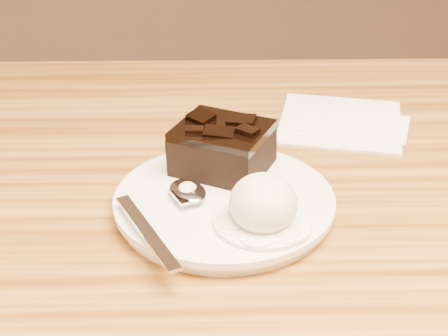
{
  "coord_description": "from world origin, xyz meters",
  "views": [
    {
      "loc": [
        -0.11,
        -0.51,
        1.1
      ],
      "look_at": [
        -0.1,
        0.03,
        0.79
      ],
      "focal_mm": 56.58,
      "sensor_mm": 36.0,
      "label": 1
    }
  ],
  "objects_px": {
    "spoon": "(188,193)",
    "napkin": "(340,121)",
    "brownie": "(223,151)",
    "ice_cream_scoop": "(263,203)",
    "plate": "(224,204)"
  },
  "relations": [
    {
      "from": "ice_cream_scoop",
      "to": "napkin",
      "type": "distance_m",
      "value": 0.25
    },
    {
      "from": "plate",
      "to": "brownie",
      "type": "xyz_separation_m",
      "value": [
        -0.0,
        0.05,
        0.03
      ]
    },
    {
      "from": "spoon",
      "to": "brownie",
      "type": "bearing_deg",
      "value": 32.56
    },
    {
      "from": "ice_cream_scoop",
      "to": "napkin",
      "type": "xyz_separation_m",
      "value": [
        0.1,
        0.22,
        -0.03
      ]
    },
    {
      "from": "brownie",
      "to": "spoon",
      "type": "height_order",
      "value": "brownie"
    },
    {
      "from": "brownie",
      "to": "napkin",
      "type": "relative_size",
      "value": 0.62
    },
    {
      "from": "spoon",
      "to": "napkin",
      "type": "height_order",
      "value": "spoon"
    },
    {
      "from": "brownie",
      "to": "ice_cream_scoop",
      "type": "xyz_separation_m",
      "value": [
        0.03,
        -0.09,
        0.0
      ]
    },
    {
      "from": "ice_cream_scoop",
      "to": "napkin",
      "type": "relative_size",
      "value": 0.46
    },
    {
      "from": "plate",
      "to": "brownie",
      "type": "height_order",
      "value": "brownie"
    },
    {
      "from": "brownie",
      "to": "ice_cream_scoop",
      "type": "bearing_deg",
      "value": -71.34
    },
    {
      "from": "ice_cream_scoop",
      "to": "napkin",
      "type": "height_order",
      "value": "ice_cream_scoop"
    },
    {
      "from": "spoon",
      "to": "napkin",
      "type": "relative_size",
      "value": 1.29
    },
    {
      "from": "brownie",
      "to": "plate",
      "type": "bearing_deg",
      "value": -89.48
    },
    {
      "from": "brownie",
      "to": "spoon",
      "type": "relative_size",
      "value": 0.48
    }
  ]
}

